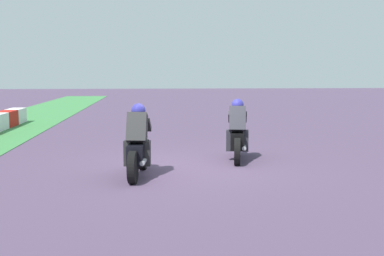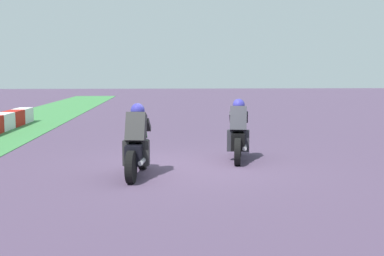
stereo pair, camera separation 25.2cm
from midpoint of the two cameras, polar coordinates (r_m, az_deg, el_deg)
ground_plane at (r=10.88m, az=-1.22°, el=-4.69°), size 120.00×120.00×0.00m
rider_lane_a at (r=11.70m, az=4.87°, el=-0.83°), size 2.03×0.62×1.51m
rider_lane_b at (r=9.87m, az=-7.24°, el=-2.21°), size 2.04×0.58×1.51m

